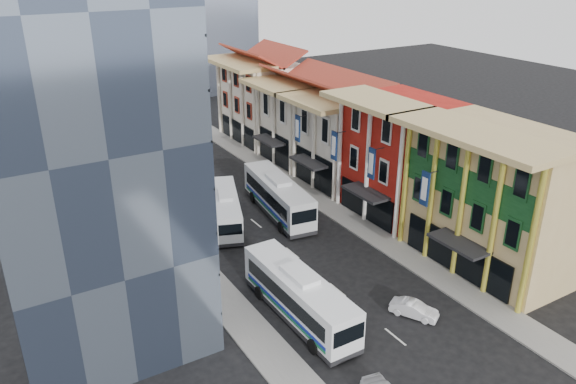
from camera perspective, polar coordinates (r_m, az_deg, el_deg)
ground at (r=41.22m, az=11.79°, el=-14.94°), size 200.00×200.00×0.00m
sidewalk_right at (r=60.43m, az=3.87°, el=-1.27°), size 3.00×90.00×0.15m
sidewalk_left at (r=53.49m, az=-11.35°, el=-5.17°), size 3.00×90.00×0.15m
shophouse_tan at (r=50.32m, az=20.42°, el=-0.63°), size 8.00×14.00×12.00m
shophouse_red at (r=57.84m, az=11.36°, el=3.49°), size 8.00×10.00×12.00m
shophouse_cream_near at (r=65.05m, az=5.73°, el=5.14°), size 8.00×9.00×10.00m
shophouse_cream_mid at (r=72.12m, az=1.47°, el=7.08°), size 8.00×9.00×10.00m
shophouse_cream_far at (r=80.73m, az=-2.58°, el=9.21°), size 8.00×12.00×11.00m
office_tower at (r=43.54m, az=-22.11°, el=8.09°), size 12.00×26.00×30.00m
office_block_far at (r=67.75m, az=-23.82°, el=5.76°), size 10.00×18.00×14.00m
bus_left_near at (r=41.86m, az=1.14°, el=-10.41°), size 2.90×12.14×3.89m
bus_left_far at (r=55.89m, az=-6.32°, el=-1.67°), size 6.07×10.77×3.39m
bus_right at (r=57.64m, az=-1.00°, el=-0.36°), size 4.54×12.91×4.05m
sedan_right at (r=43.75m, az=12.68°, el=-11.55°), size 2.86×3.72×1.18m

